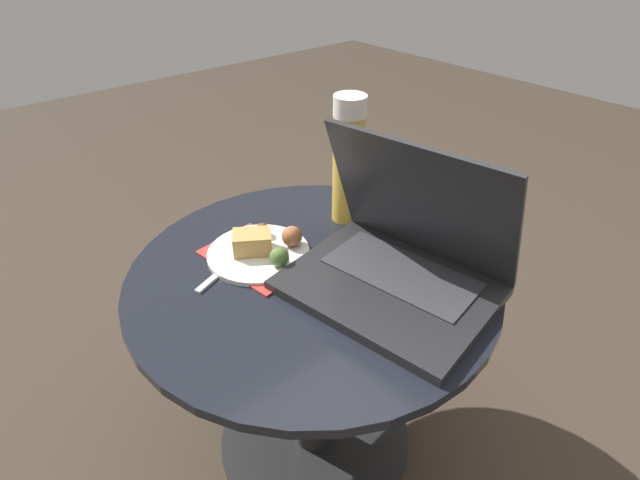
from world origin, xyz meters
name	(u,v)px	position (x,y,z in m)	size (l,w,h in m)	color
ground_plane	(314,438)	(0.00, 0.00, 0.00)	(6.00, 6.00, 0.00)	#382D23
table	(313,336)	(0.00, 0.00, 0.33)	(0.66, 0.66, 0.49)	black
napkin	(257,257)	(-0.10, -0.05, 0.49)	(0.21, 0.16, 0.00)	#B7332D
laptop	(399,259)	(0.12, 0.09, 0.54)	(0.37, 0.31, 0.26)	#232326
beer_glass	(348,161)	(-0.09, 0.17, 0.62)	(0.06, 0.06, 0.26)	gold
snack_plate	(262,248)	(-0.10, -0.04, 0.51)	(0.19, 0.19, 0.05)	silver
fork	(233,261)	(-0.11, -0.09, 0.49)	(0.08, 0.17, 0.01)	#B2B2B7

